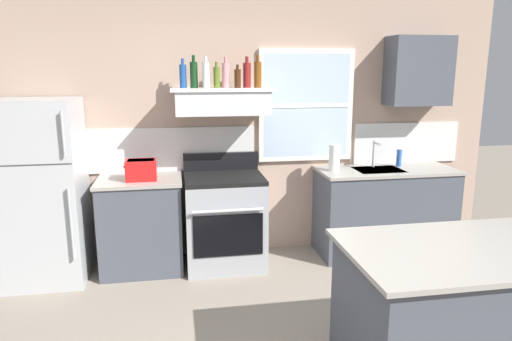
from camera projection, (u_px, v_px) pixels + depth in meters
name	position (u px, v px, depth m)	size (l,w,h in m)	color
back_wall	(247.00, 125.00, 4.79)	(5.40, 0.11, 2.70)	tan
refrigerator	(43.00, 192.00, 4.21)	(0.70, 0.72, 1.67)	#B7BABC
counter_left_of_stove	(142.00, 224.00, 4.49)	(0.79, 0.63, 0.91)	#474C56
toaster	(141.00, 170.00, 4.31)	(0.30, 0.20, 0.19)	red
stove_range	(225.00, 220.00, 4.59)	(0.76, 0.69, 1.09)	#9EA0A5
range_hood_shelf	(222.00, 101.00, 4.43)	(0.96, 0.52, 0.24)	silver
bottle_blue_liqueur	(183.00, 76.00, 4.37)	(0.07, 0.07, 0.27)	#1E478C
bottle_dark_green_wine	(194.00, 74.00, 4.35)	(0.07, 0.07, 0.30)	#143819
bottle_clear_tall	(206.00, 75.00, 4.30)	(0.06, 0.06, 0.30)	silver
bottle_olive_oil_square	(217.00, 77.00, 4.40)	(0.06, 0.06, 0.24)	#4C601E
bottle_rose_pink	(226.00, 75.00, 4.42)	(0.07, 0.07, 0.29)	#C67F84
bottle_brown_stout	(238.00, 78.00, 4.41)	(0.06, 0.06, 0.22)	#381E0F
bottle_red_label_wine	(247.00, 75.00, 4.45)	(0.07, 0.07, 0.29)	maroon
bottle_amber_wine	(258.00, 74.00, 4.44)	(0.07, 0.07, 0.31)	brown
counter_right_with_sink	(384.00, 211.00, 4.91)	(1.43, 0.63, 0.91)	#474C56
sink_faucet	(375.00, 151.00, 4.85)	(0.03, 0.17, 0.28)	silver
paper_towel_roll	(334.00, 158.00, 4.69)	(0.11, 0.11, 0.27)	white
dish_soap_bottle	(399.00, 158.00, 4.92)	(0.06, 0.06, 0.18)	blue
kitchen_island	(458.00, 318.00, 2.79)	(1.40, 0.90, 0.91)	#474C56
upper_cabinet_right	(418.00, 71.00, 4.80)	(0.64, 0.32, 0.70)	#474C56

